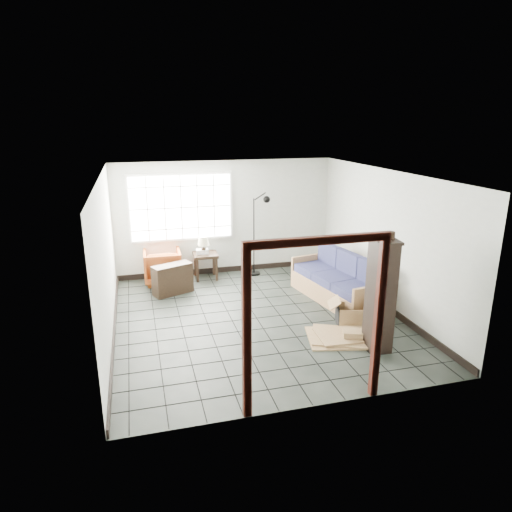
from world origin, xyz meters
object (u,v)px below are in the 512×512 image
object	(u,v)px
side_table	(206,258)
tall_shelf	(380,294)
armchair	(162,264)
futon_sofa	(339,283)

from	to	relation	value
side_table	tall_shelf	bearing A→B (deg)	-62.45
side_table	tall_shelf	distance (m)	4.51
side_table	armchair	bearing A→B (deg)	180.00
futon_sofa	tall_shelf	xyz separation A→B (m)	(-0.29, -2.02, 0.56)
side_table	tall_shelf	size ratio (longest dim) A/B	0.33
armchair	futon_sofa	bearing A→B (deg)	150.96
futon_sofa	side_table	bearing A→B (deg)	129.76
futon_sofa	armchair	size ratio (longest dim) A/B	2.80
tall_shelf	futon_sofa	bearing A→B (deg)	88.13
side_table	futon_sofa	bearing A→B (deg)	-39.57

